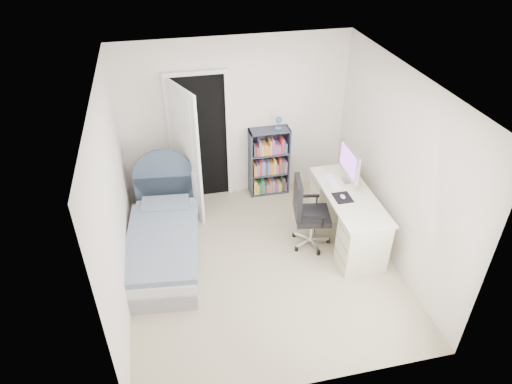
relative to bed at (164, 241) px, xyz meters
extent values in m
cube|color=gray|center=(1.23, -0.44, -0.29)|extent=(3.40, 3.60, 0.05)
cube|color=white|center=(1.23, -0.44, 2.26)|extent=(3.40, 3.60, 0.05)
cube|color=silver|center=(1.23, 1.38, 0.99)|extent=(3.40, 0.05, 2.50)
cube|color=silver|center=(1.23, -2.27, 0.99)|extent=(3.40, 0.05, 2.50)
cube|color=silver|center=(-0.49, -0.44, 0.99)|extent=(0.05, 3.60, 2.50)
cube|color=silver|center=(2.96, -0.44, 0.99)|extent=(0.05, 3.60, 2.50)
cube|color=black|center=(0.68, 1.35, 0.74)|extent=(0.80, 0.01, 2.00)
cube|color=white|center=(0.25, 1.33, 0.74)|extent=(0.06, 0.06, 2.00)
cube|color=white|center=(1.11, 1.33, 0.74)|extent=(0.06, 0.06, 2.00)
cube|color=white|center=(0.68, 1.33, 1.77)|extent=(0.92, 0.06, 0.06)
cube|color=white|center=(0.44, 0.96, 0.74)|extent=(0.35, 0.75, 2.00)
cube|color=gray|center=(-0.01, -0.09, -0.14)|extent=(1.06, 1.91, 0.24)
cube|color=silver|center=(-0.01, -0.09, 0.04)|extent=(1.04, 1.87, 0.15)
cube|color=slate|center=(-0.02, -0.18, 0.15)|extent=(1.07, 1.64, 0.09)
cube|color=slate|center=(0.06, 0.56, 0.17)|extent=(0.69, 0.43, 0.11)
cube|color=#3C4C5D|center=(0.09, 0.85, 0.10)|extent=(0.87, 0.15, 0.73)
cylinder|color=#3C4C5D|center=(0.09, 0.85, 0.47)|extent=(0.87, 0.15, 0.87)
cylinder|color=tan|center=(-0.18, 1.03, -0.04)|extent=(0.03, 0.03, 0.45)
cylinder|color=tan|center=(-0.18, 1.33, -0.04)|extent=(0.03, 0.03, 0.45)
cylinder|color=tan|center=(0.11, 1.03, -0.04)|extent=(0.03, 0.03, 0.45)
cylinder|color=tan|center=(0.11, 1.33, -0.04)|extent=(0.03, 0.03, 0.45)
cube|color=tan|center=(-0.03, 1.18, 0.17)|extent=(0.36, 0.36, 0.03)
cube|color=tan|center=(-0.03, 1.18, -0.11)|extent=(0.32, 0.32, 0.02)
cube|color=#B24C33|center=(-0.08, 1.18, 0.20)|extent=(0.14, 0.20, 0.03)
cube|color=#3F598C|center=(-0.08, 1.18, 0.23)|extent=(0.13, 0.19, 0.03)
cube|color=#D8CC7F|center=(-0.08, 1.18, 0.26)|extent=(0.13, 0.18, 0.03)
cylinder|color=silver|center=(0.47, 0.87, -0.25)|extent=(0.19, 0.19, 0.02)
cylinder|color=silver|center=(0.47, 0.87, 0.41)|extent=(0.02, 0.02, 1.33)
sphere|color=silver|center=(0.53, 0.83, 1.05)|extent=(0.08, 0.08, 0.08)
cube|color=#343A47|center=(1.42, 1.22, 0.29)|extent=(0.02, 0.27, 1.11)
cube|color=#343A47|center=(2.03, 1.22, 0.29)|extent=(0.02, 0.27, 1.11)
cube|color=#343A47|center=(1.72, 1.22, 0.84)|extent=(0.62, 0.27, 0.02)
cube|color=#343A47|center=(1.72, 1.22, -0.25)|extent=(0.62, 0.27, 0.02)
cube|color=#343A47|center=(1.72, 1.35, 0.29)|extent=(0.62, 0.01, 1.11)
cube|color=#343A47|center=(1.72, 1.22, 0.09)|extent=(0.58, 0.25, 0.02)
cube|color=#343A47|center=(1.72, 1.22, 0.45)|extent=(0.58, 0.25, 0.02)
cylinder|color=#2766AC|center=(1.86, 1.22, 0.86)|extent=(0.11, 0.11, 0.02)
cylinder|color=silver|center=(1.86, 1.22, 0.93)|extent=(0.01, 0.01, 0.14)
sphere|color=#2766AC|center=(1.86, 1.20, 1.01)|extent=(0.10, 0.10, 0.10)
cube|color=#D8BF4C|center=(1.48, 1.20, -0.12)|extent=(0.04, 0.19, 0.23)
cube|color=#D8BF4C|center=(1.53, 1.20, -0.15)|extent=(0.04, 0.19, 0.17)
cube|color=#337F4C|center=(1.57, 1.20, -0.14)|extent=(0.03, 0.19, 0.19)
cube|color=#337F4C|center=(1.61, 1.20, -0.12)|extent=(0.05, 0.19, 0.23)
cube|color=#B23333|center=(1.66, 1.20, -0.16)|extent=(0.03, 0.19, 0.15)
cube|color=#7F72B2|center=(1.70, 1.20, -0.16)|extent=(0.04, 0.19, 0.15)
cube|color=orange|center=(1.74, 1.20, -0.14)|extent=(0.04, 0.19, 0.19)
cube|color=#7F72B2|center=(1.79, 1.20, -0.14)|extent=(0.04, 0.19, 0.19)
cube|color=#994C7F|center=(1.84, 1.20, -0.16)|extent=(0.04, 0.19, 0.16)
cube|color=#D8BF4C|center=(1.89, 1.20, -0.16)|extent=(0.05, 0.19, 0.15)
cube|color=#3F3F3F|center=(1.95, 1.20, -0.12)|extent=(0.05, 0.19, 0.24)
cube|color=#994C7F|center=(1.99, 1.20, -0.16)|extent=(0.02, 0.19, 0.15)
cube|color=orange|center=(1.49, 1.20, 0.20)|extent=(0.05, 0.19, 0.17)
cube|color=#7F72B2|center=(1.53, 1.20, 0.21)|extent=(0.04, 0.19, 0.20)
cube|color=#B23333|center=(1.57, 1.20, 0.23)|extent=(0.03, 0.19, 0.23)
cube|color=#7F72B2|center=(1.62, 1.20, 0.23)|extent=(0.05, 0.19, 0.24)
cube|color=#3F3F3F|center=(1.67, 1.20, 0.22)|extent=(0.03, 0.19, 0.21)
cube|color=#7F72B2|center=(1.71, 1.20, 0.21)|extent=(0.04, 0.19, 0.20)
cube|color=orange|center=(1.75, 1.20, 0.21)|extent=(0.05, 0.19, 0.19)
cube|color=#D8BF4C|center=(1.80, 1.20, 0.23)|extent=(0.04, 0.19, 0.24)
cube|color=#994C7F|center=(1.85, 1.20, 0.19)|extent=(0.04, 0.19, 0.15)
cube|color=#B23333|center=(1.89, 1.20, 0.23)|extent=(0.04, 0.19, 0.24)
cube|color=#337F4C|center=(1.93, 1.20, 0.21)|extent=(0.03, 0.19, 0.20)
cube|color=#994C7F|center=(1.98, 1.20, 0.21)|extent=(0.05, 0.19, 0.19)
cube|color=#3F3F3F|center=(1.48, 1.20, 0.55)|extent=(0.03, 0.19, 0.17)
cube|color=#B23333|center=(1.52, 1.20, 0.54)|extent=(0.04, 0.19, 0.15)
cube|color=#7F72B2|center=(1.56, 1.20, 0.58)|extent=(0.03, 0.19, 0.23)
cube|color=#D8BF4C|center=(1.60, 1.20, 0.55)|extent=(0.03, 0.19, 0.18)
cube|color=orange|center=(1.65, 1.20, 0.55)|extent=(0.05, 0.19, 0.17)
cube|color=orange|center=(1.70, 1.20, 0.54)|extent=(0.03, 0.19, 0.14)
cube|color=#D8BF4C|center=(1.73, 1.20, 0.58)|extent=(0.02, 0.19, 0.23)
cube|color=#994C7F|center=(1.77, 1.20, 0.59)|extent=(0.04, 0.19, 0.25)
cube|color=#994C7F|center=(1.81, 1.20, 0.55)|extent=(0.04, 0.19, 0.17)
cube|color=#994C7F|center=(1.86, 1.20, 0.54)|extent=(0.05, 0.19, 0.15)
cube|color=#B23333|center=(1.92, 1.20, 0.58)|extent=(0.05, 0.19, 0.24)
cube|color=#335999|center=(1.97, 1.20, 0.55)|extent=(0.04, 0.19, 0.16)
cube|color=beige|center=(2.48, -0.18, 0.48)|extent=(0.62, 1.55, 0.03)
cube|color=beige|center=(2.48, -0.73, 0.10)|extent=(0.57, 0.41, 0.73)
cube|color=beige|center=(2.48, 0.37, 0.10)|extent=(0.57, 0.41, 0.73)
cube|color=silver|center=(2.59, 0.13, 0.50)|extent=(0.17, 0.17, 0.01)
cube|color=silver|center=(2.62, 0.13, 0.62)|extent=(0.03, 0.06, 0.23)
cube|color=silver|center=(2.57, 0.13, 0.80)|extent=(0.05, 0.58, 0.41)
cube|color=#AF55D0|center=(2.54, 0.13, 0.82)|extent=(0.00, 0.52, 0.33)
cube|color=white|center=(2.36, 0.13, 0.50)|extent=(0.13, 0.41, 0.02)
cube|color=black|center=(2.36, -0.23, 0.49)|extent=(0.23, 0.27, 0.00)
ellipsoid|color=white|center=(2.36, -0.23, 0.51)|extent=(0.06, 0.10, 0.03)
cube|color=silver|center=(2.11, -0.19, -0.21)|extent=(0.27, 0.08, 0.02)
cylinder|color=black|center=(2.24, -0.22, -0.23)|extent=(0.06, 0.06, 0.06)
cube|color=silver|center=(2.04, -0.06, -0.21)|extent=(0.16, 0.25, 0.02)
cylinder|color=black|center=(2.10, 0.06, -0.23)|extent=(0.06, 0.06, 0.06)
cube|color=silver|center=(1.89, -0.08, -0.21)|extent=(0.21, 0.22, 0.02)
cylinder|color=black|center=(1.80, 0.01, -0.23)|extent=(0.06, 0.06, 0.06)
cube|color=silver|center=(1.87, -0.23, -0.21)|extent=(0.26, 0.15, 0.02)
cylinder|color=black|center=(1.75, -0.28, -0.23)|extent=(0.06, 0.06, 0.06)
cube|color=silver|center=(2.00, -0.30, -0.21)|extent=(0.08, 0.27, 0.02)
cylinder|color=black|center=(2.02, -0.43, -0.23)|extent=(0.06, 0.06, 0.06)
cylinder|color=silver|center=(1.98, -0.17, -0.01)|extent=(0.06, 0.06, 0.40)
cube|color=black|center=(1.98, -0.17, 0.21)|extent=(0.53, 0.53, 0.09)
cube|color=black|center=(1.78, -0.13, 0.52)|extent=(0.14, 0.42, 0.52)
cube|color=black|center=(1.92, -0.41, 0.37)|extent=(0.29, 0.09, 0.03)
cube|color=black|center=(2.01, 0.08, 0.37)|extent=(0.29, 0.09, 0.03)
camera|label=1|loc=(0.19, -4.78, 3.91)|focal=32.00mm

